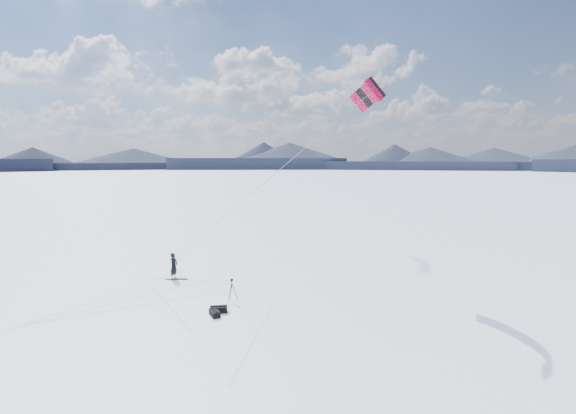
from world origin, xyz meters
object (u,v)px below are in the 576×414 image
(snowboard, at_px, (177,279))
(snowkiter, at_px, (174,279))
(gear_bag_a, at_px, (219,309))
(gear_bag_b, at_px, (215,313))
(tripod, at_px, (232,287))

(snowboard, bearing_deg, snowkiter, 157.70)
(gear_bag_a, bearing_deg, snowkiter, 114.81)
(snowkiter, xyz_separation_m, gear_bag_b, (5.40, -4.77, 0.15))
(gear_bag_a, xyz_separation_m, gear_bag_b, (0.04, -0.48, -0.01))
(tripod, relative_size, gear_bag_b, 1.53)
(snowkiter, distance_m, gear_bag_a, 6.87)
(snowkiter, xyz_separation_m, tripod, (5.26, -2.59, 0.79))
(snowboard, distance_m, gear_bag_b, 7.06)
(gear_bag_a, bearing_deg, snowboard, 113.85)
(snowkiter, bearing_deg, snowboard, -93.61)
(snowkiter, relative_size, snowboard, 1.23)
(snowboard, bearing_deg, tripod, -47.37)
(snowboard, xyz_separation_m, gear_bag_b, (5.21, -4.76, 0.13))
(snowboard, xyz_separation_m, tripod, (5.07, -2.58, 0.77))
(gear_bag_a, distance_m, gear_bag_b, 0.48)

